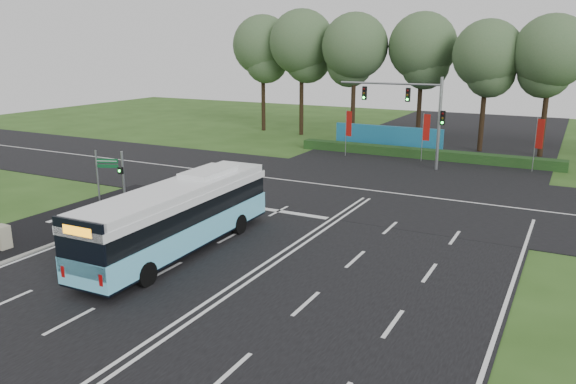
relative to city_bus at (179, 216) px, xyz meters
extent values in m
plane|color=#2D4F1A|center=(4.23, 2.75, -1.71)|extent=(120.00, 120.00, 0.00)
cube|color=black|center=(4.23, 2.75, -1.69)|extent=(20.00, 120.00, 0.04)
cube|color=black|center=(4.23, 14.75, -1.69)|extent=(120.00, 14.00, 0.05)
cube|color=black|center=(-8.27, -0.25, -1.68)|extent=(5.00, 18.00, 0.06)
cube|color=gray|center=(-5.87, -0.25, -1.65)|extent=(0.25, 18.00, 0.12)
cube|color=#6BD6F9|center=(0.00, 0.01, -0.66)|extent=(2.81, 11.92, 1.09)
cube|color=black|center=(0.00, 0.01, -1.15)|extent=(2.78, 11.86, 0.30)
cube|color=black|center=(0.00, 0.01, 0.33)|extent=(2.70, 11.74, 0.94)
cube|color=white|center=(0.00, 0.01, 0.92)|extent=(2.81, 11.92, 0.35)
cube|color=white|center=(0.00, 0.01, 1.27)|extent=(2.74, 11.44, 0.35)
cube|color=white|center=(-0.07, 2.48, 1.57)|extent=(1.66, 3.01, 0.25)
cube|color=black|center=(0.17, -5.85, 0.38)|extent=(2.40, 0.19, 2.17)
cube|color=orange|center=(0.17, -5.89, 1.07)|extent=(1.38, 0.10, 0.35)
cylinder|color=black|center=(-1.25, 3.34, -1.20)|extent=(0.31, 1.03, 1.03)
cylinder|color=black|center=(1.06, 3.40, -1.20)|extent=(0.31, 1.03, 1.03)
cylinder|color=black|center=(-1.05, -3.77, -1.20)|extent=(0.31, 1.03, 1.03)
cylinder|color=black|center=(1.26, -3.70, -1.20)|extent=(0.31, 1.03, 1.03)
cylinder|color=gray|center=(-7.19, 4.05, 0.00)|extent=(0.14, 0.14, 3.42)
cube|color=black|center=(-7.19, 3.87, 0.63)|extent=(0.28, 0.19, 0.39)
sphere|color=#19F233|center=(-7.19, 3.77, 0.63)|extent=(0.14, 0.14, 0.14)
cylinder|color=gray|center=(-8.66, 3.52, 0.01)|extent=(0.10, 0.10, 3.45)
cube|color=#0C4722|center=(-8.05, 3.76, 1.13)|extent=(1.23, 0.52, 0.26)
cube|color=#0C4722|center=(-8.05, 3.76, 0.83)|extent=(1.23, 0.52, 0.19)
cube|color=white|center=(-8.05, 3.72, 1.13)|extent=(1.13, 0.44, 0.03)
cube|color=#AAA489|center=(-7.55, -3.59, -1.14)|extent=(0.72, 0.61, 1.15)
cylinder|color=gray|center=(-2.03, 25.18, 0.28)|extent=(0.06, 0.06, 3.98)
cube|color=#A0130D|center=(-1.75, 25.11, 1.12)|extent=(0.53, 0.16, 2.13)
cylinder|color=gray|center=(4.38, 25.86, 0.28)|extent=(0.06, 0.06, 3.99)
cube|color=#A0130D|center=(4.67, 25.84, 1.12)|extent=(0.53, 0.07, 2.13)
cylinder|color=gray|center=(12.81, 25.90, 0.34)|extent=(0.06, 0.06, 4.11)
cube|color=#A0130D|center=(13.09, 25.77, 1.21)|extent=(0.52, 0.26, 2.19)
cylinder|color=gray|center=(6.23, 23.25, 1.79)|extent=(0.24, 0.24, 7.00)
cylinder|color=gray|center=(2.23, 23.25, 4.69)|extent=(8.00, 0.16, 0.16)
cube|color=black|center=(3.73, 23.25, 3.89)|extent=(0.32, 0.28, 1.05)
cube|color=black|center=(0.23, 23.25, 3.89)|extent=(0.32, 0.28, 1.05)
cube|color=black|center=(6.48, 23.25, 2.29)|extent=(0.32, 0.28, 1.05)
cube|color=#143613|center=(4.23, 27.25, -1.31)|extent=(22.00, 1.20, 0.80)
cube|color=#1A668E|center=(0.23, 29.75, -0.61)|extent=(10.00, 0.30, 2.20)
cylinder|color=black|center=(-15.98, 35.18, 2.70)|extent=(0.44, 0.44, 8.82)
sphere|color=#3F5C36|center=(-15.98, 35.18, 7.57)|extent=(6.50, 6.50, 6.50)
cylinder|color=black|center=(-10.81, 34.32, 2.84)|extent=(0.44, 0.44, 9.11)
sphere|color=#3F5C36|center=(-10.81, 34.32, 7.88)|extent=(6.71, 6.71, 6.71)
cylinder|color=black|center=(-4.72, 33.63, 2.66)|extent=(0.44, 0.44, 8.74)
sphere|color=#3F5C36|center=(-4.72, 33.63, 7.49)|extent=(6.44, 6.44, 6.44)
cylinder|color=black|center=(1.59, 34.99, 2.64)|extent=(0.44, 0.44, 8.71)
sphere|color=#3F5C36|center=(1.59, 34.99, 7.46)|extent=(6.42, 6.42, 6.42)
cylinder|color=black|center=(7.82, 32.89, 2.34)|extent=(0.44, 0.44, 8.10)
sphere|color=#3F5C36|center=(7.82, 32.89, 6.82)|extent=(5.97, 5.97, 5.97)
cylinder|color=black|center=(12.84, 32.66, 2.45)|extent=(0.44, 0.44, 8.32)
sphere|color=#3F5C36|center=(12.84, 32.66, 7.04)|extent=(6.13, 6.13, 6.13)
camera|label=1|loc=(15.72, -19.26, 7.49)|focal=35.00mm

